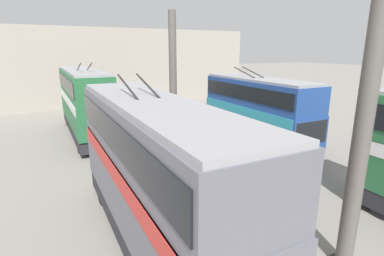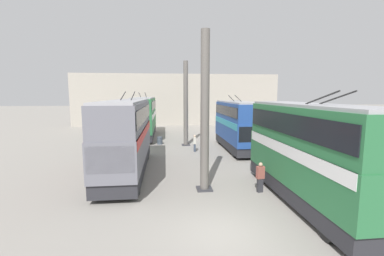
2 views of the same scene
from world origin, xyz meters
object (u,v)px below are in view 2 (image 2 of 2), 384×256
object	(u,v)px
bus_left_far	(237,122)
person_aisle_midway	(195,143)
oil_drum	(160,140)
bus_right_mid	(144,115)
person_by_left_row	(260,177)
bus_left_near	(309,148)
bus_right_near	(126,132)

from	to	relation	value
bus_left_far	person_aisle_midway	size ratio (longest dim) A/B	5.61
oil_drum	person_aisle_midway	bearing A→B (deg)	-139.50
bus_right_mid	person_by_left_row	size ratio (longest dim) A/B	6.68
person_by_left_row	oil_drum	bearing A→B (deg)	-168.21
bus_left_near	bus_right_near	distance (m)	11.31
person_aisle_midway	person_by_left_row	bearing A→B (deg)	-72.74
person_aisle_midway	oil_drum	distance (m)	5.23
bus_right_mid	person_aisle_midway	bearing A→B (deg)	-149.08
person_aisle_midway	oil_drum	xyz separation A→B (m)	(3.96, 3.38, -0.42)
person_aisle_midway	oil_drum	bearing A→B (deg)	134.78
bus_right_mid	person_aisle_midway	world-z (taller)	bus_right_mid
bus_left_near	bus_right_near	xyz separation A→B (m)	(5.94, 9.63, 0.04)
bus_right_near	person_aisle_midway	size ratio (longest dim) A/B	6.67
bus_left_far	person_by_left_row	distance (m)	11.28
bus_right_near	bus_right_mid	world-z (taller)	bus_right_mid
bus_right_mid	oil_drum	world-z (taller)	bus_right_mid
bus_right_mid	oil_drum	xyz separation A→B (m)	(-5.04, -2.01, -2.46)
bus_right_mid	person_by_left_row	distance (m)	21.17
bus_right_mid	person_aisle_midway	distance (m)	10.69
bus_left_near	person_aisle_midway	bearing A→B (deg)	19.14
bus_left_far	bus_right_mid	distance (m)	12.90
oil_drum	bus_left_near	bearing A→B (deg)	-154.76
person_by_left_row	oil_drum	distance (m)	15.66
bus_right_near	oil_drum	world-z (taller)	bus_right_near
oil_drum	bus_right_mid	bearing A→B (deg)	21.74
bus_right_near	oil_drum	xyz separation A→B (m)	(10.21, -2.01, -2.44)
bus_left_near	person_by_left_row	bearing A→B (deg)	47.88
bus_right_mid	oil_drum	distance (m)	5.96
bus_right_mid	person_by_left_row	bearing A→B (deg)	-158.20
oil_drum	bus_right_near	bearing A→B (deg)	168.85
bus_left_far	oil_drum	xyz separation A→B (m)	(3.54, 7.61, -2.27)
bus_left_far	bus_right_near	size ratio (longest dim) A/B	0.84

